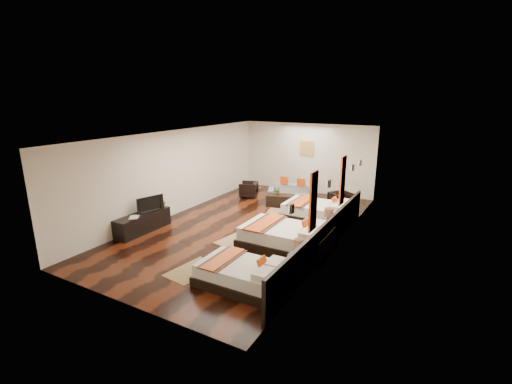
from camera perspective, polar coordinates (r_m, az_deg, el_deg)
The scene contains 30 objects.
floor at distance 10.92m, azimuth -1.26°, elevation -5.55°, with size 5.50×9.50×0.01m, color black.
ceiling at distance 10.27m, azimuth -1.35°, elevation 9.22°, with size 5.50×9.50×0.01m, color white.
back_wall at distance 14.71m, azimuth 8.16°, elevation 5.41°, with size 5.50×0.01×2.80m, color silver.
left_wall at distance 12.10m, azimuth -12.61°, elevation 3.07°, with size 0.01×9.50×2.80m, color silver.
right_wall at distance 9.46m, azimuth 13.22°, elevation -0.35°, with size 0.01×9.50×2.80m, color silver.
headboard_panel at distance 9.04m, azimuth 11.16°, elevation -7.33°, with size 0.08×6.60×0.90m, color black.
bed_near at distance 7.64m, azimuth -1.88°, elevation -13.08°, with size 1.93×1.21×0.73m.
bed_mid at distance 9.36m, azimuth 5.04°, elevation -7.24°, with size 2.35×1.47×0.90m.
bed_far at distance 11.54m, azimuth 10.12°, elevation -3.12°, with size 2.20×1.38×0.84m.
nightstand_a at distance 8.23m, azimuth 6.80°, elevation -10.82°, with size 0.40×0.40×0.79m.
nightstand_b at distance 10.04m, azimuth 11.47°, elevation -5.82°, with size 0.46×0.46×0.91m.
jute_mat_near at distance 8.46m, azimuth -10.11°, elevation -12.25°, with size 0.75×1.20×0.01m, color #95754B.
jute_mat_mid at distance 9.97m, azimuth -2.99°, elevation -7.63°, with size 0.75×1.20×0.01m, color #95754B.
jute_mat_far at distance 12.06m, azimuth 3.38°, elevation -3.50°, with size 0.75×1.20×0.01m, color #95754B.
tv_console at distance 10.97m, azimuth -17.68°, elevation -4.67°, with size 0.50×1.80×0.55m, color black.
tv at distance 10.94m, azimuth -16.79°, elevation -1.80°, with size 0.84×0.11×0.48m, color black.
book at distance 10.59m, azimuth -19.64°, elevation -3.90°, with size 0.25×0.33×0.03m, color black.
figurine at distance 11.33m, azimuth -15.13°, elevation -1.51°, with size 0.31×0.31×0.33m, color brown.
sofa at distance 13.82m, azimuth 5.83°, elevation 0.04°, with size 1.83×0.72×0.54m, color gray.
armchair_left at distance 13.94m, azimuth -1.20°, elevation 0.40°, with size 0.65×0.67×0.61m, color black.
armchair_right at distance 12.75m, azimuth 13.45°, elevation -1.40°, with size 0.67×0.69×0.63m, color black.
coffee_table at distance 12.92m, azimuth 3.96°, elevation -1.32°, with size 1.00×0.50×0.40m, color black.
table_plant at distance 12.92m, azimuth 3.51°, elevation 0.29°, with size 0.27×0.23×0.30m, color #24581D.
orange_panel_a at distance 7.64m, azimuth 9.18°, elevation -1.52°, with size 0.04×0.40×1.30m, color #D86014.
orange_panel_b at distance 9.67m, azimuth 13.71°, elevation 1.79°, with size 0.04×0.40×1.30m, color #D86014.
sconce_near at distance 6.62m, azimuth 5.71°, elevation -2.66°, with size 0.07×0.12×0.18m.
sconce_mid at distance 8.61m, azimuth 11.60°, elevation 1.32°, with size 0.07×0.12×0.18m.
sconce_far at distance 10.69m, azimuth 15.25°, elevation 3.77°, with size 0.07×0.12×0.18m.
sconce_lounge at distance 11.55m, azimuth 16.37°, elevation 4.52°, with size 0.07×0.12×0.18m.
gold_artwork at distance 14.63m, azimuth 8.19°, elevation 6.94°, with size 0.60×0.04×0.60m, color #AD873F.
Camera 1 is at (5.19, -8.79, 3.88)m, focal length 24.94 mm.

